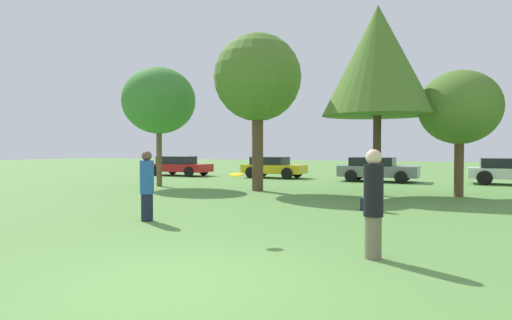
# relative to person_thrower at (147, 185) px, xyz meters

# --- Properties ---
(ground_plane) EXTENTS (120.00, 120.00, 0.00)m
(ground_plane) POSITION_rel_person_thrower_xyz_m (3.56, -3.94, -0.88)
(ground_plane) COLOR #5B8E42
(person_thrower) EXTENTS (0.34, 0.34, 1.73)m
(person_thrower) POSITION_rel_person_thrower_xyz_m (0.00, 0.00, 0.00)
(person_thrower) COLOR #191E33
(person_thrower) RESTS_ON ground
(person_catcher) EXTENTS (0.32, 0.32, 1.78)m
(person_catcher) POSITION_rel_person_thrower_xyz_m (5.67, -1.55, 0.04)
(person_catcher) COLOR #726651
(person_catcher) RESTS_ON ground
(frisbee) EXTENTS (0.30, 0.29, 0.07)m
(frisbee) POSITION_rel_person_thrower_xyz_m (2.93, -0.99, 0.39)
(frisbee) COLOR yellow
(bystander_sitting) EXTENTS (0.41, 0.34, 1.01)m
(bystander_sitting) POSITION_rel_person_thrower_xyz_m (4.75, 4.02, -0.46)
(bystander_sitting) COLOR #191E33
(bystander_sitting) RESTS_ON ground
(tree_0) EXTENTS (3.46, 3.46, 5.66)m
(tree_0) POSITION_rel_person_thrower_xyz_m (-5.68, 8.34, 3.19)
(tree_0) COLOR brown
(tree_0) RESTS_ON ground
(tree_1) EXTENTS (3.69, 3.69, 6.65)m
(tree_1) POSITION_rel_person_thrower_xyz_m (-0.48, 8.12, 3.88)
(tree_1) COLOR brown
(tree_1) RESTS_ON ground
(tree_2) EXTENTS (4.19, 4.19, 7.24)m
(tree_2) POSITION_rel_person_thrower_xyz_m (4.44, 8.20, 4.25)
(tree_2) COLOR #473323
(tree_2) RESTS_ON ground
(tree_3) EXTENTS (2.93, 2.93, 4.69)m
(tree_3) POSITION_rel_person_thrower_xyz_m (7.30, 8.97, 2.42)
(tree_3) COLOR brown
(tree_3) RESTS_ON ground
(parked_car_red) EXTENTS (4.20, 2.04, 1.28)m
(parked_car_red) POSITION_rel_person_thrower_xyz_m (-9.38, 15.65, -0.20)
(parked_car_red) COLOR red
(parked_car_red) RESTS_ON ground
(parked_car_yellow) EXTENTS (3.87, 2.00, 1.29)m
(parked_car_yellow) POSITION_rel_person_thrower_xyz_m (-2.81, 16.01, -0.20)
(parked_car_yellow) COLOR gold
(parked_car_yellow) RESTS_ON ground
(parked_car_grey) EXTENTS (4.23, 2.20, 1.32)m
(parked_car_grey) POSITION_rel_person_thrower_xyz_m (3.48, 15.50, -0.19)
(parked_car_grey) COLOR slate
(parked_car_grey) RESTS_ON ground
(parked_car_white) EXTENTS (3.94, 2.17, 1.31)m
(parked_car_white) POSITION_rel_person_thrower_xyz_m (9.82, 15.97, -0.18)
(parked_car_white) COLOR silver
(parked_car_white) RESTS_ON ground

